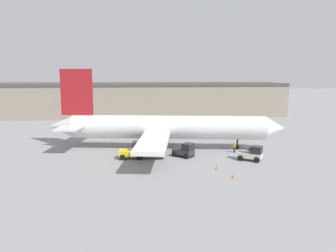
{
  "coord_description": "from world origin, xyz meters",
  "views": [
    {
      "loc": [
        -5.02,
        -49.83,
        11.58
      ],
      "look_at": [
        0.0,
        0.0,
        3.57
      ],
      "focal_mm": 35.0,
      "sensor_mm": 36.0,
      "label": 1
    }
  ],
  "objects_px": {
    "ground_crew_worker": "(234,147)",
    "airplane": "(161,127)",
    "pushback_tug": "(133,151)",
    "safety_cone_near": "(217,167)",
    "baggage_tug": "(185,151)",
    "belt_loader_truck": "(252,153)",
    "safety_cone_far": "(233,176)"
  },
  "relations": [
    {
      "from": "ground_crew_worker",
      "to": "pushback_tug",
      "type": "bearing_deg",
      "value": 87.46
    },
    {
      "from": "baggage_tug",
      "to": "safety_cone_far",
      "type": "xyz_separation_m",
      "value": [
        3.99,
        -9.98,
        -0.65
      ]
    },
    {
      "from": "ground_crew_worker",
      "to": "belt_loader_truck",
      "type": "distance_m",
      "value": 4.89
    },
    {
      "from": "pushback_tug",
      "to": "belt_loader_truck",
      "type": "bearing_deg",
      "value": -7.04
    },
    {
      "from": "belt_loader_truck",
      "to": "safety_cone_far",
      "type": "xyz_separation_m",
      "value": [
        -4.67,
        -7.11,
        -0.72
      ]
    },
    {
      "from": "airplane",
      "to": "pushback_tug",
      "type": "relative_size",
      "value": 10.98
    },
    {
      "from": "pushback_tug",
      "to": "safety_cone_near",
      "type": "relative_size",
      "value": 6.09
    },
    {
      "from": "ground_crew_worker",
      "to": "safety_cone_near",
      "type": "height_order",
      "value": "ground_crew_worker"
    },
    {
      "from": "ground_crew_worker",
      "to": "airplane",
      "type": "bearing_deg",
      "value": 60.12
    },
    {
      "from": "belt_loader_truck",
      "to": "safety_cone_far",
      "type": "height_order",
      "value": "belt_loader_truck"
    },
    {
      "from": "airplane",
      "to": "safety_cone_near",
      "type": "xyz_separation_m",
      "value": [
        5.82,
        -11.99,
        -3.09
      ]
    },
    {
      "from": "baggage_tug",
      "to": "pushback_tug",
      "type": "relative_size",
      "value": 0.97
    },
    {
      "from": "pushback_tug",
      "to": "safety_cone_near",
      "type": "distance_m",
      "value": 11.92
    },
    {
      "from": "ground_crew_worker",
      "to": "safety_cone_near",
      "type": "bearing_deg",
      "value": 139.51
    },
    {
      "from": "airplane",
      "to": "pushback_tug",
      "type": "distance_m",
      "value": 7.6
    },
    {
      "from": "ground_crew_worker",
      "to": "belt_loader_truck",
      "type": "bearing_deg",
      "value": -179.8
    },
    {
      "from": "belt_loader_truck",
      "to": "safety_cone_far",
      "type": "relative_size",
      "value": 6.26
    },
    {
      "from": "baggage_tug",
      "to": "safety_cone_near",
      "type": "distance_m",
      "value": 7.03
    },
    {
      "from": "pushback_tug",
      "to": "safety_cone_near",
      "type": "bearing_deg",
      "value": -28.62
    },
    {
      "from": "airplane",
      "to": "safety_cone_far",
      "type": "distance_m",
      "value": 17.34
    },
    {
      "from": "airplane",
      "to": "belt_loader_truck",
      "type": "relative_size",
      "value": 10.67
    },
    {
      "from": "belt_loader_truck",
      "to": "safety_cone_far",
      "type": "bearing_deg",
      "value": -90.28
    },
    {
      "from": "belt_loader_truck",
      "to": "pushback_tug",
      "type": "bearing_deg",
      "value": -156.71
    },
    {
      "from": "safety_cone_far",
      "to": "safety_cone_near",
      "type": "bearing_deg",
      "value": 105.52
    },
    {
      "from": "airplane",
      "to": "ground_crew_worker",
      "type": "relative_size",
      "value": 22.62
    },
    {
      "from": "ground_crew_worker",
      "to": "safety_cone_far",
      "type": "height_order",
      "value": "ground_crew_worker"
    },
    {
      "from": "safety_cone_near",
      "to": "baggage_tug",
      "type": "bearing_deg",
      "value": 115.15
    },
    {
      "from": "ground_crew_worker",
      "to": "pushback_tug",
      "type": "height_order",
      "value": "pushback_tug"
    },
    {
      "from": "ground_crew_worker",
      "to": "pushback_tug",
      "type": "distance_m",
      "value": 15.08
    },
    {
      "from": "belt_loader_truck",
      "to": "safety_cone_near",
      "type": "height_order",
      "value": "belt_loader_truck"
    },
    {
      "from": "airplane",
      "to": "belt_loader_truck",
      "type": "height_order",
      "value": "airplane"
    },
    {
      "from": "belt_loader_truck",
      "to": "pushback_tug",
      "type": "height_order",
      "value": "pushback_tug"
    }
  ]
}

